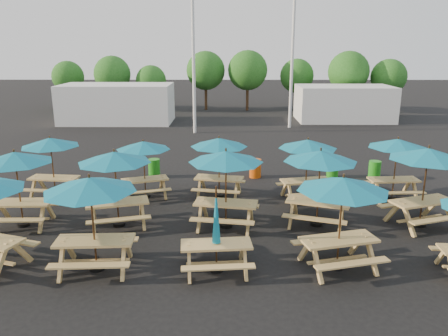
{
  "coord_description": "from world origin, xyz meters",
  "views": [
    {
      "loc": [
        0.1,
        -14.26,
        5.54
      ],
      "look_at": [
        0.0,
        1.5,
        1.1
      ],
      "focal_mm": 35.0,
      "sensor_mm": 36.0,
      "label": 1
    }
  ],
  "objects_px": {
    "picnic_unit_1": "(15,162)",
    "picnic_unit_2": "(50,145)",
    "picnic_unit_6": "(216,237)",
    "picnic_unit_14": "(397,147)",
    "picnic_unit_8": "(219,146)",
    "picnic_unit_5": "(143,148)",
    "waste_bin_3": "(374,170)",
    "picnic_unit_11": "(308,147)",
    "waste_bin_1": "(255,168)",
    "picnic_unit_4": "(115,161)",
    "picnic_unit_10": "(320,160)",
    "waste_bin_0": "(154,168)",
    "waste_bin_2": "(333,168)",
    "picnic_unit_3": "(90,190)",
    "picnic_unit_13": "(428,158)",
    "picnic_unit_9": "(343,189)",
    "picnic_unit_7": "(226,161)"
  },
  "relations": [
    {
      "from": "picnic_unit_1",
      "to": "picnic_unit_9",
      "type": "height_order",
      "value": "picnic_unit_9"
    },
    {
      "from": "picnic_unit_9",
      "to": "picnic_unit_11",
      "type": "relative_size",
      "value": 1.11
    },
    {
      "from": "picnic_unit_2",
      "to": "picnic_unit_6",
      "type": "bearing_deg",
      "value": -36.53
    },
    {
      "from": "picnic_unit_5",
      "to": "waste_bin_0",
      "type": "distance_m",
      "value": 3.0
    },
    {
      "from": "picnic_unit_13",
      "to": "picnic_unit_14",
      "type": "xyz_separation_m",
      "value": [
        0.06,
        2.56,
        -0.22
      ]
    },
    {
      "from": "waste_bin_1",
      "to": "waste_bin_0",
      "type": "bearing_deg",
      "value": -179.91
    },
    {
      "from": "picnic_unit_2",
      "to": "waste_bin_0",
      "type": "relative_size",
      "value": 2.86
    },
    {
      "from": "picnic_unit_2",
      "to": "waste_bin_1",
      "type": "distance_m",
      "value": 8.31
    },
    {
      "from": "picnic_unit_7",
      "to": "picnic_unit_5",
      "type": "bearing_deg",
      "value": 146.86
    },
    {
      "from": "picnic_unit_6",
      "to": "picnic_unit_14",
      "type": "distance_m",
      "value": 8.54
    },
    {
      "from": "waste_bin_0",
      "to": "picnic_unit_3",
      "type": "bearing_deg",
      "value": -91.24
    },
    {
      "from": "picnic_unit_6",
      "to": "waste_bin_1",
      "type": "xyz_separation_m",
      "value": [
        1.5,
        8.2,
        -0.53
      ]
    },
    {
      "from": "picnic_unit_14",
      "to": "waste_bin_3",
      "type": "relative_size",
      "value": 2.86
    },
    {
      "from": "picnic_unit_2",
      "to": "waste_bin_2",
      "type": "distance_m",
      "value": 11.5
    },
    {
      "from": "picnic_unit_14",
      "to": "waste_bin_0",
      "type": "bearing_deg",
      "value": 160.21
    },
    {
      "from": "picnic_unit_3",
      "to": "picnic_unit_9",
      "type": "bearing_deg",
      "value": -2.01
    },
    {
      "from": "picnic_unit_1",
      "to": "picnic_unit_11",
      "type": "height_order",
      "value": "picnic_unit_1"
    },
    {
      "from": "picnic_unit_4",
      "to": "waste_bin_3",
      "type": "relative_size",
      "value": 3.45
    },
    {
      "from": "picnic_unit_9",
      "to": "picnic_unit_13",
      "type": "height_order",
      "value": "picnic_unit_13"
    },
    {
      "from": "picnic_unit_14",
      "to": "waste_bin_1",
      "type": "xyz_separation_m",
      "value": [
        -4.96,
        2.71,
        -1.59
      ]
    },
    {
      "from": "picnic_unit_1",
      "to": "picnic_unit_3",
      "type": "bearing_deg",
      "value": -43.37
    },
    {
      "from": "picnic_unit_3",
      "to": "waste_bin_2",
      "type": "relative_size",
      "value": 3.09
    },
    {
      "from": "picnic_unit_8",
      "to": "picnic_unit_1",
      "type": "bearing_deg",
      "value": -145.0
    },
    {
      "from": "picnic_unit_13",
      "to": "waste_bin_1",
      "type": "bearing_deg",
      "value": 114.0
    },
    {
      "from": "picnic_unit_11",
      "to": "waste_bin_2",
      "type": "relative_size",
      "value": 3.11
    },
    {
      "from": "picnic_unit_9",
      "to": "picnic_unit_7",
      "type": "bearing_deg",
      "value": 122.94
    },
    {
      "from": "picnic_unit_5",
      "to": "waste_bin_3",
      "type": "bearing_deg",
      "value": -5.21
    },
    {
      "from": "picnic_unit_6",
      "to": "picnic_unit_4",
      "type": "bearing_deg",
      "value": 132.74
    },
    {
      "from": "waste_bin_1",
      "to": "picnic_unit_4",
      "type": "bearing_deg",
      "value": -131.24
    },
    {
      "from": "picnic_unit_10",
      "to": "picnic_unit_14",
      "type": "distance_m",
      "value": 4.19
    },
    {
      "from": "picnic_unit_5",
      "to": "picnic_unit_6",
      "type": "height_order",
      "value": "picnic_unit_6"
    },
    {
      "from": "picnic_unit_6",
      "to": "picnic_unit_14",
      "type": "relative_size",
      "value": 0.99
    },
    {
      "from": "waste_bin_2",
      "to": "picnic_unit_3",
      "type": "bearing_deg",
      "value": -134.13
    },
    {
      "from": "picnic_unit_1",
      "to": "picnic_unit_9",
      "type": "relative_size",
      "value": 0.88
    },
    {
      "from": "picnic_unit_4",
      "to": "picnic_unit_14",
      "type": "distance_m",
      "value": 9.98
    },
    {
      "from": "picnic_unit_2",
      "to": "picnic_unit_10",
      "type": "bearing_deg",
      "value": -10.53
    },
    {
      "from": "picnic_unit_3",
      "to": "picnic_unit_10",
      "type": "relative_size",
      "value": 0.86
    },
    {
      "from": "picnic_unit_1",
      "to": "picnic_unit_2",
      "type": "distance_m",
      "value": 2.81
    },
    {
      "from": "picnic_unit_14",
      "to": "waste_bin_2",
      "type": "relative_size",
      "value": 2.86
    },
    {
      "from": "picnic_unit_1",
      "to": "picnic_unit_11",
      "type": "xyz_separation_m",
      "value": [
        9.39,
        2.5,
        -0.12
      ]
    },
    {
      "from": "picnic_unit_7",
      "to": "picnic_unit_8",
      "type": "relative_size",
      "value": 1.07
    },
    {
      "from": "picnic_unit_14",
      "to": "picnic_unit_7",
      "type": "bearing_deg",
      "value": -160.24
    },
    {
      "from": "picnic_unit_2",
      "to": "picnic_unit_7",
      "type": "height_order",
      "value": "picnic_unit_7"
    },
    {
      "from": "picnic_unit_5",
      "to": "waste_bin_3",
      "type": "height_order",
      "value": "picnic_unit_5"
    },
    {
      "from": "picnic_unit_9",
      "to": "waste_bin_3",
      "type": "xyz_separation_m",
      "value": [
        3.46,
        7.76,
        -1.73
      ]
    },
    {
      "from": "picnic_unit_1",
      "to": "picnic_unit_5",
      "type": "bearing_deg",
      "value": 37.11
    },
    {
      "from": "picnic_unit_1",
      "to": "picnic_unit_6",
      "type": "relative_size",
      "value": 1.08
    },
    {
      "from": "picnic_unit_8",
      "to": "picnic_unit_13",
      "type": "bearing_deg",
      "value": -12.32
    },
    {
      "from": "picnic_unit_14",
      "to": "waste_bin_0",
      "type": "height_order",
      "value": "picnic_unit_14"
    },
    {
      "from": "picnic_unit_14",
      "to": "picnic_unit_6",
      "type": "bearing_deg",
      "value": -143.3
    }
  ]
}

